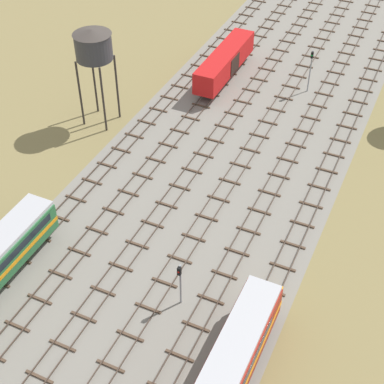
# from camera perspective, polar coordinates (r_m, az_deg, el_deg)

# --- Properties ---
(ground_plane) EXTENTS (480.00, 480.00, 0.00)m
(ground_plane) POSITION_cam_1_polar(r_m,az_deg,el_deg) (68.06, 5.05, 6.14)
(ground_plane) COLOR olive
(ballast_bed) EXTENTS (25.68, 176.00, 0.01)m
(ballast_bed) POSITION_cam_1_polar(r_m,az_deg,el_deg) (68.06, 5.05, 6.15)
(ballast_bed) COLOR gray
(ballast_bed) RESTS_ON ground
(track_far_left) EXTENTS (2.40, 126.00, 0.29)m
(track_far_left) POSITION_cam_1_polar(r_m,az_deg,el_deg) (72.36, -2.78, 8.71)
(track_far_left) COLOR #47382D
(track_far_left) RESTS_ON ground
(track_left) EXTENTS (2.40, 126.00, 0.29)m
(track_left) POSITION_cam_1_polar(r_m,az_deg,el_deg) (70.75, 0.38, 7.94)
(track_left) COLOR #47382D
(track_left) RESTS_ON ground
(track_centre_left) EXTENTS (2.40, 126.00, 0.29)m
(track_centre_left) POSITION_cam_1_polar(r_m,az_deg,el_deg) (69.37, 3.67, 7.10)
(track_centre_left) COLOR #47382D
(track_centre_left) RESTS_ON ground
(track_centre) EXTENTS (2.40, 126.00, 0.29)m
(track_centre) POSITION_cam_1_polar(r_m,az_deg,el_deg) (68.23, 7.06, 6.22)
(track_centre) COLOR #47382D
(track_centre) RESTS_ON ground
(track_centre_right) EXTENTS (2.40, 126.00, 0.29)m
(track_centre_right) POSITION_cam_1_polar(r_m,az_deg,el_deg) (67.36, 10.55, 5.28)
(track_centre_right) COLOR #47382D
(track_centre_right) RESTS_ON ground
(track_right) EXTENTS (2.40, 126.00, 0.29)m
(track_right) POSITION_cam_1_polar(r_m,az_deg,el_deg) (66.75, 14.10, 4.30)
(track_right) COLOR #47382D
(track_right) RESTS_ON ground
(freight_boxcar_left_mid) EXTENTS (2.87, 14.00, 3.60)m
(freight_boxcar_left_mid) POSITION_cam_1_polar(r_m,az_deg,el_deg) (76.69, 3.24, 12.68)
(freight_boxcar_left_mid) COLOR red
(freight_boxcar_left_mid) RESTS_ON ground
(water_tower) EXTENTS (4.27, 4.27, 11.49)m
(water_tower) POSITION_cam_1_polar(r_m,az_deg,el_deg) (65.38, -9.68, 13.99)
(water_tower) COLOR #2D2826
(water_tower) RESTS_ON ground
(signal_post_nearest) EXTENTS (0.28, 0.47, 4.58)m
(signal_post_nearest) POSITION_cam_1_polar(r_m,az_deg,el_deg) (46.89, -1.19, -8.61)
(signal_post_nearest) COLOR gray
(signal_post_nearest) RESTS_ON ground
(signal_post_near) EXTENTS (0.28, 0.47, 5.62)m
(signal_post_near) POSITION_cam_1_polar(r_m,az_deg,el_deg) (74.65, 11.59, 12.02)
(signal_post_near) COLOR gray
(signal_post_near) RESTS_ON ground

